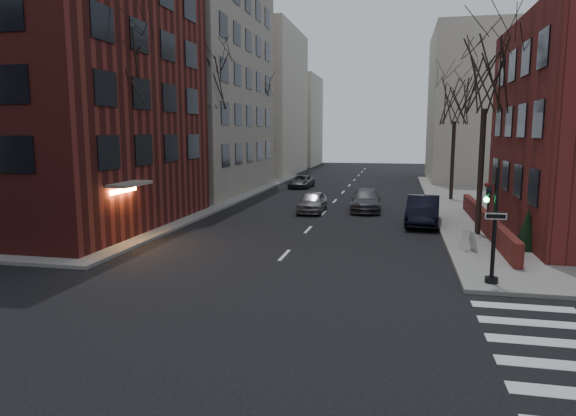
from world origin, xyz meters
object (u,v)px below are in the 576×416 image
object	(u,v)px
traffic_signal	(492,233)
car_lane_far	(301,181)
streetlamp_near	(194,149)
evergreen_shrub	(527,230)
tree_left_b	(206,81)
sandwich_board	(468,241)
tree_right_a	(486,76)
tree_left_c	(259,104)
tree_right_b	(455,101)
car_lane_gray	(366,200)
parked_sedan	(423,211)
car_lane_silver	(312,202)
tree_left_a	(116,66)
streetlamp_far	(270,142)

from	to	relation	value
traffic_signal	car_lane_far	distance (m)	32.42
streetlamp_near	evergreen_shrub	size ratio (longest dim) A/B	3.46
tree_left_b	sandwich_board	world-z (taller)	tree_left_b
tree_right_a	streetlamp_near	xyz separation A→B (m)	(-17.00, 4.00, -3.79)
car_lane_far	evergreen_shrub	distance (m)	28.44
traffic_signal	tree_left_c	distance (m)	35.76
traffic_signal	car_lane_far	xyz separation A→B (m)	(-12.26, 29.98, -1.31)
tree_right_b	car_lane_gray	distance (m)	11.26
parked_sedan	car_lane_far	xyz separation A→B (m)	(-10.53, 18.18, -0.24)
tree_right_b	streetlamp_near	distance (m)	20.01
tree_right_b	car_lane_silver	size ratio (longest dim) A/B	2.23
tree_left_a	tree_right_a	world-z (taller)	tree_left_a
tree_left_b	tree_right_b	bearing A→B (deg)	18.82
streetlamp_far	tree_left_a	bearing A→B (deg)	-91.23
tree_right_b	streetlamp_far	size ratio (longest dim) A/B	1.46
tree_right_b	sandwich_board	world-z (taller)	tree_right_b
tree_left_a	streetlamp_near	xyz separation A→B (m)	(0.60, 8.00, -4.23)
traffic_signal	parked_sedan	distance (m)	11.97
streetlamp_far	evergreen_shrub	xyz separation A→B (m)	(18.58, -27.37, -3.18)
tree_left_c	car_lane_far	xyz separation A→B (m)	(4.47, -1.03, -7.43)
car_lane_gray	evergreen_shrub	bearing A→B (deg)	-57.10
car_lane_far	streetlamp_far	bearing A→B (deg)	143.74
tree_right_a	car_lane_gray	size ratio (longest dim) A/B	1.97
tree_right_b	streetlamp_far	distance (m)	20.01
tree_left_b	sandwich_board	size ratio (longest dim) A/B	12.11
traffic_signal	streetlamp_near	distance (m)	20.86
tree_left_c	tree_right_a	world-z (taller)	same
tree_left_c	parked_sedan	size ratio (longest dim) A/B	1.91
tree_right_a	traffic_signal	bearing A→B (deg)	-95.47
tree_right_a	sandwich_board	xyz separation A→B (m)	(-0.96, -4.07, -7.43)
car_lane_silver	sandwich_board	bearing A→B (deg)	-50.02
tree_left_b	tree_right_b	size ratio (longest dim) A/B	1.18
tree_left_a	car_lane_silver	world-z (taller)	tree_left_a
tree_left_b	streetlamp_far	bearing A→B (deg)	87.85
tree_left_b	tree_right_a	size ratio (longest dim) A/B	1.11
tree_left_b	evergreen_shrub	bearing A→B (deg)	-30.66
tree_left_c	streetlamp_near	bearing A→B (deg)	-88.09
tree_left_c	car_lane_silver	bearing A→B (deg)	-63.21
tree_left_a	tree_right_b	world-z (taller)	tree_left_a
tree_right_a	car_lane_silver	distance (m)	13.55
tree_left_a	parked_sedan	size ratio (longest dim) A/B	2.02
parked_sedan	car_lane_silver	xyz separation A→B (m)	(-7.00, 3.37, -0.14)
tree_left_c	tree_right_a	bearing A→B (deg)	-51.34
tree_right_b	streetlamp_near	xyz separation A→B (m)	(-17.00, -10.00, -3.35)
car_lane_gray	sandwich_board	world-z (taller)	car_lane_gray
parked_sedan	car_lane_silver	size ratio (longest dim) A/B	1.24
parked_sedan	car_lane_gray	bearing A→B (deg)	130.99
streetlamp_near	streetlamp_far	world-z (taller)	same
traffic_signal	tree_left_c	world-z (taller)	tree_left_c
tree_left_b	tree_left_c	size ratio (longest dim) A/B	1.11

